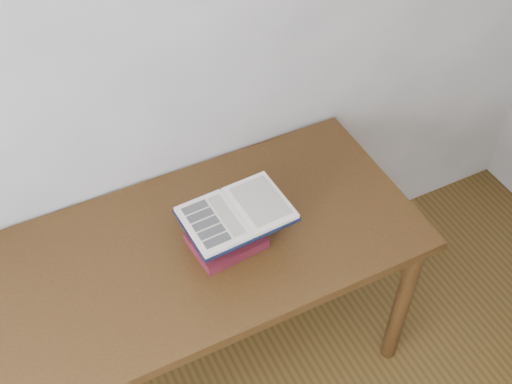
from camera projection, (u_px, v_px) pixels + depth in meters
desk at (207, 261)px, 2.17m from camera, size 1.42×0.71×0.76m
book_stack at (228, 228)px, 2.06m from camera, size 0.28×0.20×0.13m
open_book at (237, 214)px, 2.00m from camera, size 0.35×0.25×0.03m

